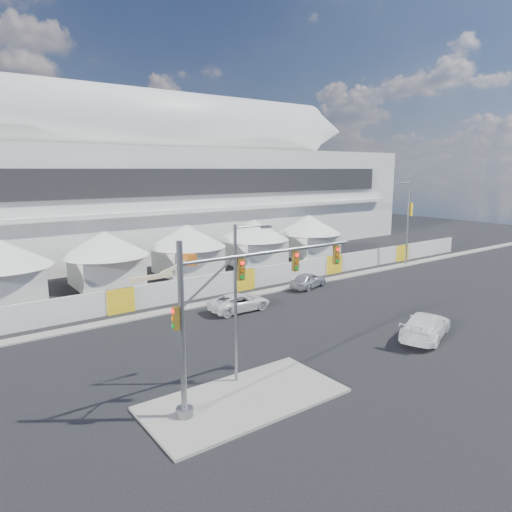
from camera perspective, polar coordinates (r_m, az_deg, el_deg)
ground at (r=29.32m, az=5.02°, el=-11.99°), size 160.00×160.00×0.00m
median_island at (r=23.81m, az=-1.47°, el=-17.44°), size 10.00×5.00×0.15m
far_curb at (r=51.34m, az=12.77°, el=-2.16°), size 80.00×1.20×0.12m
stadium at (r=67.30m, az=-12.90°, el=8.93°), size 80.00×24.80×21.98m
tent_row at (r=48.65m, az=-13.30°, el=0.82°), size 53.40×8.40×5.40m
hoarding_fence at (r=43.44m, az=-1.53°, el=-2.97°), size 70.00×0.25×2.00m
scaffold_tower at (r=85.30m, az=12.67°, el=6.96°), size 4.40×4.40×12.00m
sedan_silver at (r=44.52m, az=6.53°, el=-3.02°), size 2.91×4.75×1.51m
pickup_curb at (r=37.21m, az=-2.08°, el=-5.78°), size 2.42×5.20×1.44m
pickup_near at (r=33.46m, az=20.44°, el=-8.14°), size 4.42×6.45×1.74m
lot_car_b at (r=57.69m, az=12.70°, el=-0.11°), size 2.95×4.31×1.36m
traffic_mast at (r=21.62m, az=-4.20°, el=-7.18°), size 10.76×0.80×8.18m
streetlight_median at (r=23.87m, az=-2.13°, el=-4.59°), size 2.34×0.24×8.46m
streetlight_curb at (r=56.63m, az=18.38°, el=4.66°), size 2.97×0.67×10.02m
boom_lift at (r=40.91m, az=-13.50°, el=-4.14°), size 7.30×1.71×3.72m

